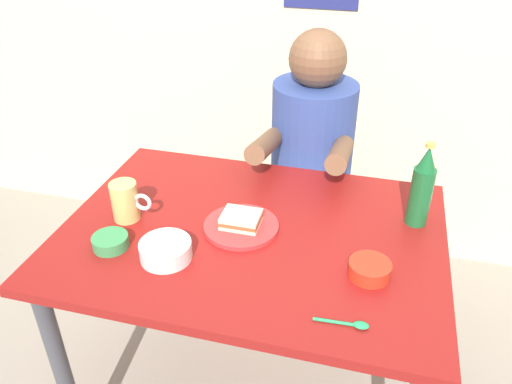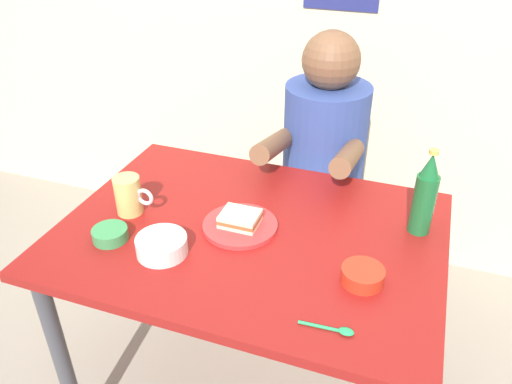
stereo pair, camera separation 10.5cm
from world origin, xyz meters
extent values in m
cube|color=maroon|center=(0.00, 0.00, 0.72)|extent=(1.10, 0.80, 0.03)
cylinder|color=#3F3F44|center=(-0.49, -0.34, 0.35)|extent=(0.05, 0.05, 0.71)
cylinder|color=#3F3F44|center=(-0.49, 0.34, 0.35)|extent=(0.05, 0.05, 0.71)
cylinder|color=#3F3F44|center=(0.49, 0.34, 0.35)|extent=(0.05, 0.05, 0.71)
cylinder|color=#4C4C51|center=(0.07, 0.63, 0.21)|extent=(0.08, 0.08, 0.41)
cylinder|color=brown|center=(0.07, 0.63, 0.43)|extent=(0.34, 0.34, 0.04)
cylinder|color=#33478C|center=(0.07, 0.63, 0.71)|extent=(0.32, 0.32, 0.52)
sphere|color=brown|center=(0.07, 0.63, 1.06)|extent=(0.21, 0.21, 0.21)
cylinder|color=brown|center=(-0.06, 0.38, 0.82)|extent=(0.07, 0.31, 0.14)
cylinder|color=brown|center=(0.20, 0.38, 0.82)|extent=(0.07, 0.31, 0.14)
cylinder|color=red|center=(-0.03, 0.00, 0.75)|extent=(0.22, 0.22, 0.01)
cube|color=beige|center=(-0.03, 0.00, 0.76)|extent=(0.11, 0.09, 0.01)
cube|color=#9E592D|center=(-0.03, 0.00, 0.77)|extent=(0.11, 0.09, 0.01)
cube|color=beige|center=(-0.03, 0.00, 0.78)|extent=(0.11, 0.09, 0.01)
cylinder|color=#D1BC66|center=(-0.38, -0.04, 0.80)|extent=(0.08, 0.08, 0.12)
torus|color=silver|center=(-0.32, -0.04, 0.81)|extent=(0.06, 0.01, 0.06)
cylinder|color=#19602D|center=(0.46, 0.16, 0.83)|extent=(0.06, 0.06, 0.18)
cone|color=#19602D|center=(0.46, 0.16, 0.95)|extent=(0.05, 0.05, 0.07)
cylinder|color=#BFB74C|center=(0.46, 0.16, 1.00)|extent=(0.03, 0.03, 0.01)
cylinder|color=#388C4C|center=(-0.36, -0.18, 0.76)|extent=(0.10, 0.10, 0.03)
cylinder|color=#5B643A|center=(-0.36, -0.18, 0.77)|extent=(0.08, 0.08, 0.02)
cylinder|color=red|center=(0.34, -0.11, 0.76)|extent=(0.11, 0.11, 0.04)
cylinder|color=#A33521|center=(0.34, -0.11, 0.77)|extent=(0.09, 0.09, 0.02)
cylinder|color=silver|center=(-0.19, -0.18, 0.77)|extent=(0.14, 0.14, 0.05)
cylinder|color=tan|center=(-0.19, -0.18, 0.78)|extent=(0.11, 0.11, 0.02)
cylinder|color=#26A559|center=(0.28, -0.30, 0.74)|extent=(0.11, 0.01, 0.01)
ellipsoid|color=#26A559|center=(0.34, -0.30, 0.75)|extent=(0.04, 0.02, 0.01)
camera|label=1|loc=(0.32, -1.15, 1.61)|focal=35.43mm
camera|label=2|loc=(0.42, -1.12, 1.61)|focal=35.43mm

